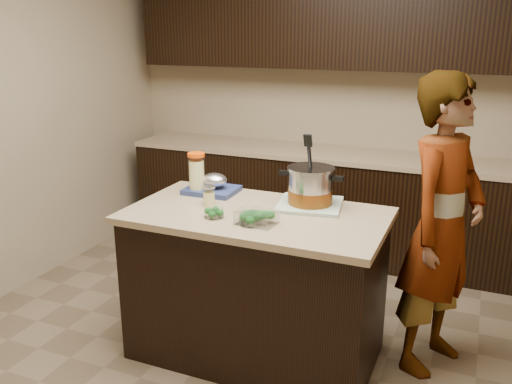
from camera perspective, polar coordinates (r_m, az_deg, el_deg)
ground_plane at (r=3.45m, az=0.00°, el=-16.42°), size 4.00×4.00×0.00m
room_shell at (r=2.90m, az=0.00°, el=13.28°), size 4.04×4.04×2.72m
back_cabinets at (r=4.64m, az=8.47°, el=4.79°), size 3.60×0.63×2.33m
island at (r=3.23m, az=0.00°, el=-9.69°), size 1.46×0.81×0.90m
dish_towel at (r=3.17m, az=5.69°, el=-1.32°), size 0.41×0.41×0.02m
stock_pot at (r=3.14m, az=5.74°, el=0.42°), size 0.38×0.28×0.39m
lemonade_pitcher at (r=3.39m, az=-6.26°, el=1.78°), size 0.13×0.13×0.26m
mason_jar at (r=3.18m, az=-4.98°, el=-0.42°), size 0.08×0.08×0.12m
broccoli_tub_left at (r=2.98m, az=-4.44°, el=-2.25°), size 0.12×0.12×0.05m
broccoli_tub_right at (r=2.86m, az=-0.48°, el=-2.89°), size 0.13×0.13×0.06m
broccoli_tub_rect at (r=2.87m, az=0.08°, el=-2.73°), size 0.22×0.17×0.07m
blue_tray at (r=3.42m, az=-4.56°, el=0.60°), size 0.32×0.26×0.12m
person at (r=3.17m, az=19.00°, el=-3.48°), size 0.61×0.72×1.69m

